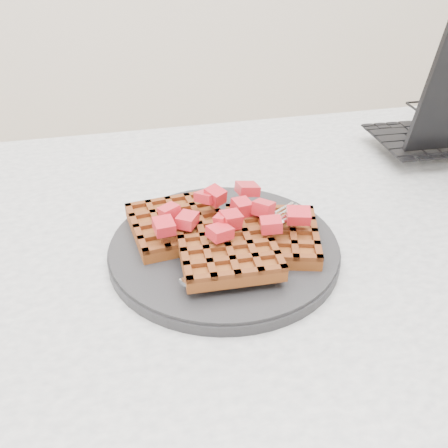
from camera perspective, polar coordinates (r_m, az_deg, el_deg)
name	(u,v)px	position (r m, az deg, el deg)	size (l,w,h in m)	color
table	(277,330)	(0.63, 6.09, -11.99)	(1.20, 0.80, 0.75)	silver
plate	(224,248)	(0.55, 0.00, -2.77)	(0.25, 0.25, 0.02)	black
waffles	(225,236)	(0.54, 0.11, -1.34)	(0.21, 0.18, 0.03)	brown
strawberry_pile	(224,213)	(0.53, 0.00, 1.27)	(0.15, 0.15, 0.02)	#A50614
fork	(255,247)	(0.53, 3.52, -2.63)	(0.02, 0.18, 0.02)	silver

